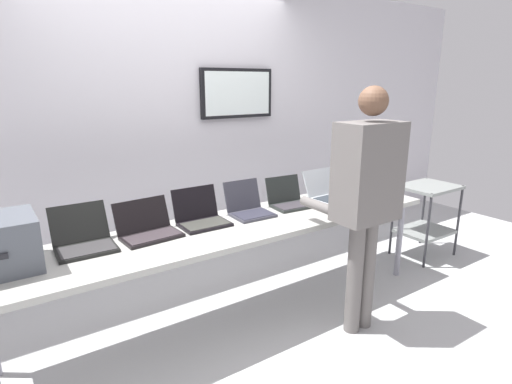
{
  "coord_description": "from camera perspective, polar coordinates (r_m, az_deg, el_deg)",
  "views": [
    {
      "loc": [
        -1.46,
        -2.39,
        1.73
      ],
      "look_at": [
        0.21,
        0.06,
        0.93
      ],
      "focal_mm": 28.73,
      "sensor_mm": 36.0,
      "label": 1
    }
  ],
  "objects": [
    {
      "name": "laptop_station_2",
      "position": [
        2.98,
        -7.67,
        -3.35
      ],
      "size": [
        0.34,
        0.31,
        0.25
      ],
      "color": "black",
      "rests_on": "workbench"
    },
    {
      "name": "ground",
      "position": [
        3.3,
        -2.48,
        -16.95
      ],
      "size": [
        8.0,
        8.0,
        0.04
      ],
      "primitive_type": "cube",
      "color": "#B5B6B7"
    },
    {
      "name": "coffee_mug",
      "position": [
        3.3,
        12.74,
        -1.94
      ],
      "size": [
        0.08,
        0.08,
        0.09
      ],
      "color": "#C54637",
      "rests_on": "workbench"
    },
    {
      "name": "laptop_station_0",
      "position": [
        2.75,
        -22.88,
        -6.07
      ],
      "size": [
        0.35,
        0.38,
        0.24
      ],
      "color": "black",
      "rests_on": "workbench"
    },
    {
      "name": "equipment_box",
      "position": [
        2.62,
        -31.95,
        -6.13
      ],
      "size": [
        0.36,
        0.4,
        0.29
      ],
      "color": "#50555E",
      "rests_on": "workbench"
    },
    {
      "name": "storage_cart",
      "position": [
        4.47,
        22.64,
        -2.25
      ],
      "size": [
        0.56,
        0.44,
        0.74
      ],
      "color": "gray",
      "rests_on": "ground"
    },
    {
      "name": "person",
      "position": [
        2.82,
        15.07,
        0.34
      ],
      "size": [
        0.44,
        0.59,
        1.71
      ],
      "color": "#635E5C",
      "rests_on": "ground"
    },
    {
      "name": "back_wall",
      "position": [
        3.83,
        -11.6,
        8.98
      ],
      "size": [
        8.0,
        0.11,
        2.67
      ],
      "color": "silver",
      "rests_on": "ground"
    },
    {
      "name": "laptop_station_5",
      "position": [
        3.66,
        10.05,
        -0.0
      ],
      "size": [
        0.38,
        0.35,
        0.24
      ],
      "color": "#ABB2B7",
      "rests_on": "workbench"
    },
    {
      "name": "laptop_station_6",
      "position": [
        3.92,
        13.94,
        0.77
      ],
      "size": [
        0.35,
        0.32,
        0.23
      ],
      "color": "#39373F",
      "rests_on": "workbench"
    },
    {
      "name": "laptop_station_1",
      "position": [
        2.81,
        -14.79,
        -4.91
      ],
      "size": [
        0.4,
        0.33,
        0.23
      ],
      "color": "black",
      "rests_on": "workbench"
    },
    {
      "name": "workbench",
      "position": [
        2.98,
        -2.63,
        -5.29
      ],
      "size": [
        3.33,
        0.7,
        0.74
      ],
      "color": "#A7A7A0",
      "rests_on": "ground"
    },
    {
      "name": "laptop_station_4",
      "position": [
        3.39,
        4.59,
        -1.04
      ],
      "size": [
        0.34,
        0.31,
        0.23
      ],
      "color": "#212624",
      "rests_on": "workbench"
    },
    {
      "name": "laptop_station_3",
      "position": [
        3.16,
        -1.04,
        -2.13
      ],
      "size": [
        0.31,
        0.32,
        0.25
      ],
      "color": "#373742",
      "rests_on": "workbench"
    },
    {
      "name": "paper_sheet",
      "position": [
        3.34,
        11.26,
        -2.48
      ],
      "size": [
        0.23,
        0.31,
        0.0
      ],
      "color": "white",
      "rests_on": "workbench"
    }
  ]
}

